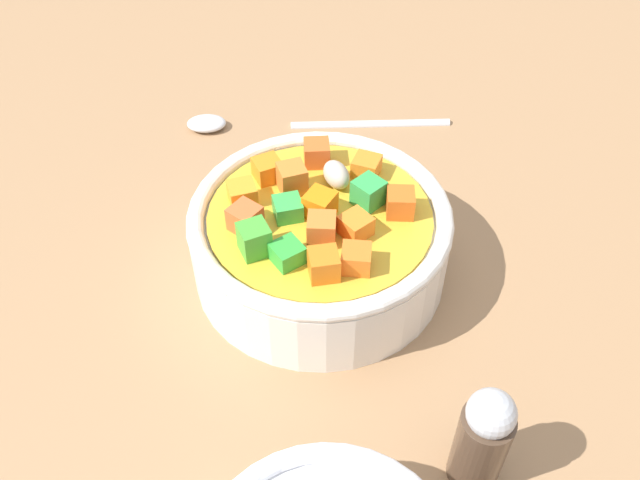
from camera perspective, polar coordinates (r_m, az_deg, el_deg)
The scene contains 4 objects.
ground_plane at distance 49.01cm, azimuth 0.00°, elevation -3.21°, with size 140.00×140.00×2.00cm, color #9E754F.
soup_bowl_main at distance 45.94cm, azimuth -0.02°, elevation 0.24°, with size 17.33×17.33×7.31cm.
spoon at distance 60.58cm, azimuth -2.48°, elevation 9.75°, with size 22.93×2.36×1.05cm.
pepper_shaker at distance 37.45cm, azimuth 13.36°, elevation -15.76°, with size 2.79×2.79×7.45cm.
Camera 1 is at (-1.37, -32.28, 35.85)cm, focal length 38.52 mm.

